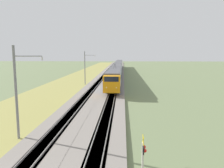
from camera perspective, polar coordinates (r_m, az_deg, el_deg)
ballast_main at (r=60.43m, az=-3.09°, el=0.98°), size 240.00×4.40×0.30m
ballast_adjacent at (r=60.14m, az=1.07°, el=0.95°), size 240.00×4.40×0.30m
track_main at (r=60.43m, az=-3.09°, el=0.99°), size 240.00×1.57×0.45m
track_adjacent at (r=60.14m, az=1.07°, el=0.96°), size 240.00×1.57×0.45m
grass_verge at (r=61.44m, az=-9.02°, el=0.92°), size 240.00×12.63×0.12m
passenger_train at (r=79.53m, az=1.53°, el=4.31°), size 87.30×3.00×5.13m
crossing_signal_far at (r=12.01m, az=8.10°, el=-19.05°), size 0.70×0.23×3.41m
catenary_mast_near at (r=20.31m, az=-23.64°, el=-1.98°), size 0.22×2.56×8.21m
catenary_mast_mid at (r=52.59m, az=-7.04°, el=4.25°), size 0.22×2.56×8.01m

